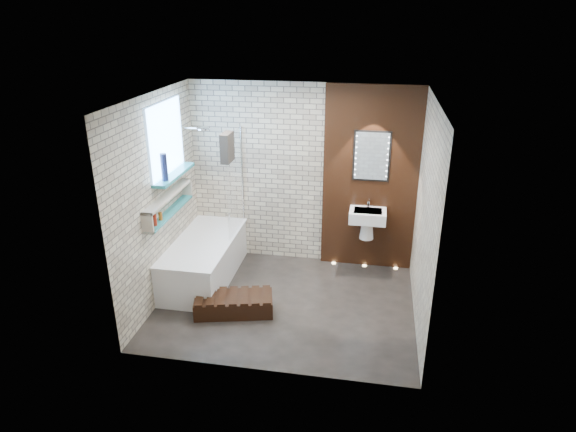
% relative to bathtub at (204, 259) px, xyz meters
% --- Properties ---
extents(ground, '(3.20, 3.20, 0.00)m').
position_rel_bathtub_xyz_m(ground, '(1.22, -0.45, -0.29)').
color(ground, black).
rests_on(ground, ground).
extents(room_shell, '(3.24, 3.20, 2.60)m').
position_rel_bathtub_xyz_m(room_shell, '(1.22, -0.45, 1.01)').
color(room_shell, gray).
rests_on(room_shell, ground).
extents(walnut_panel, '(1.30, 0.06, 2.60)m').
position_rel_bathtub_xyz_m(walnut_panel, '(2.17, 0.82, 1.01)').
color(walnut_panel, black).
rests_on(walnut_panel, ground).
extents(clerestory_window, '(0.18, 1.00, 0.94)m').
position_rel_bathtub_xyz_m(clerestory_window, '(-0.34, -0.10, 1.61)').
color(clerestory_window, '#7FADE0').
rests_on(clerestory_window, room_shell).
extents(display_niche, '(0.14, 1.30, 0.26)m').
position_rel_bathtub_xyz_m(display_niche, '(-0.31, -0.30, 0.91)').
color(display_niche, teal).
rests_on(display_niche, room_shell).
extents(bathtub, '(0.79, 1.74, 0.70)m').
position_rel_bathtub_xyz_m(bathtub, '(0.00, 0.00, 0.00)').
color(bathtub, white).
rests_on(bathtub, ground).
extents(bath_screen, '(0.01, 0.78, 1.40)m').
position_rel_bathtub_xyz_m(bath_screen, '(0.35, 0.44, 0.99)').
color(bath_screen, white).
rests_on(bath_screen, bathtub).
extents(towel, '(0.11, 0.29, 0.38)m').
position_rel_bathtub_xyz_m(towel, '(0.35, 0.15, 1.56)').
color(towel, black).
rests_on(towel, bath_screen).
extents(shower_head, '(0.18, 0.18, 0.02)m').
position_rel_bathtub_xyz_m(shower_head, '(-0.08, 0.50, 1.71)').
color(shower_head, silver).
rests_on(shower_head, room_shell).
extents(washbasin, '(0.50, 0.36, 0.58)m').
position_rel_bathtub_xyz_m(washbasin, '(2.17, 0.62, 0.50)').
color(washbasin, white).
rests_on(washbasin, walnut_panel).
extents(led_mirror, '(0.50, 0.02, 0.70)m').
position_rel_bathtub_xyz_m(led_mirror, '(2.17, 0.78, 1.36)').
color(led_mirror, black).
rests_on(led_mirror, walnut_panel).
extents(walnut_step, '(1.02, 0.63, 0.21)m').
position_rel_bathtub_xyz_m(walnut_step, '(0.62, -0.75, -0.19)').
color(walnut_step, black).
rests_on(walnut_step, ground).
extents(niche_bottles, '(0.06, 0.23, 0.14)m').
position_rel_bathtub_xyz_m(niche_bottles, '(-0.31, -0.70, 0.87)').
color(niche_bottles, maroon).
rests_on(niche_bottles, display_niche).
extents(sill_vases, '(0.08, 0.08, 0.34)m').
position_rel_bathtub_xyz_m(sill_vases, '(-0.28, -0.40, 1.43)').
color(sill_vases, '#141A37').
rests_on(sill_vases, clerestory_window).
extents(floor_uplights, '(0.96, 0.06, 0.01)m').
position_rel_bathtub_xyz_m(floor_uplights, '(2.17, 0.75, -0.29)').
color(floor_uplights, '#FFD899').
rests_on(floor_uplights, ground).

